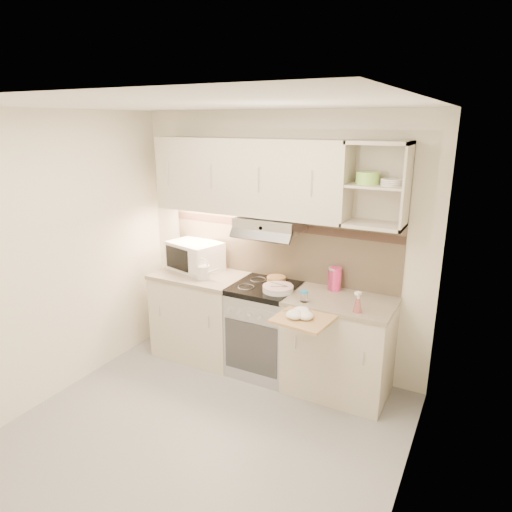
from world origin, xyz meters
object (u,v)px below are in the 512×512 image
at_px(microwave, 195,256).
at_px(spray_bottle, 358,304).
at_px(watering_can, 204,271).
at_px(cutting_board, 303,319).
at_px(glass_jar, 334,279).
at_px(plate_stack, 278,288).
at_px(electric_range, 265,329).
at_px(pink_pitcher, 335,279).

height_order(microwave, spray_bottle, microwave).
bearing_deg(watering_can, cutting_board, -21.25).
height_order(watering_can, cutting_board, watering_can).
relative_size(glass_jar, spray_bottle, 1.11).
height_order(glass_jar, cutting_board, glass_jar).
xyz_separation_m(watering_can, plate_stack, (0.80, 0.02, -0.05)).
relative_size(watering_can, cutting_board, 0.56).
xyz_separation_m(spray_bottle, cutting_board, (-0.36, -0.28, -0.10)).
bearing_deg(electric_range, pink_pitcher, 17.88).
bearing_deg(plate_stack, glass_jar, 32.43).
bearing_deg(cutting_board, watering_can, 168.45).
bearing_deg(watering_can, pink_pitcher, 9.79).
bearing_deg(spray_bottle, plate_stack, -166.50).
height_order(watering_can, spray_bottle, watering_can).
xyz_separation_m(microwave, plate_stack, (1.04, -0.18, -0.12)).
bearing_deg(glass_jar, microwave, -176.24).
height_order(electric_range, plate_stack, plate_stack).
distance_m(glass_jar, spray_bottle, 0.53).
bearing_deg(spray_bottle, glass_jar, 152.82).
relative_size(pink_pitcher, glass_jar, 1.01).
distance_m(pink_pitcher, cutting_board, 0.70).
bearing_deg(glass_jar, spray_bottle, -50.09).
xyz_separation_m(electric_range, spray_bottle, (0.95, -0.21, 0.52)).
bearing_deg(electric_range, spray_bottle, -12.29).
bearing_deg(microwave, pink_pitcher, 18.01).
relative_size(pink_pitcher, spray_bottle, 1.12).
xyz_separation_m(electric_range, watering_can, (-0.63, -0.10, 0.52)).
distance_m(microwave, pink_pitcher, 1.50).
xyz_separation_m(microwave, cutting_board, (1.46, -0.58, -0.18)).
height_order(glass_jar, spray_bottle, glass_jar).
xyz_separation_m(pink_pitcher, glass_jar, (-0.01, 0.00, -0.00)).
relative_size(microwave, glass_jar, 2.79).
xyz_separation_m(glass_jar, cutting_board, (-0.02, -0.68, -0.14)).
bearing_deg(pink_pitcher, spray_bottle, -26.74).
xyz_separation_m(watering_can, pink_pitcher, (1.24, 0.30, 0.03)).
height_order(pink_pitcher, cutting_board, pink_pitcher).
bearing_deg(plate_stack, cutting_board, -44.19).
height_order(microwave, glass_jar, microwave).
bearing_deg(watering_can, microwave, 136.91).
height_order(watering_can, glass_jar, glass_jar).
bearing_deg(microwave, cutting_board, -7.53).
relative_size(electric_range, watering_can, 3.70).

